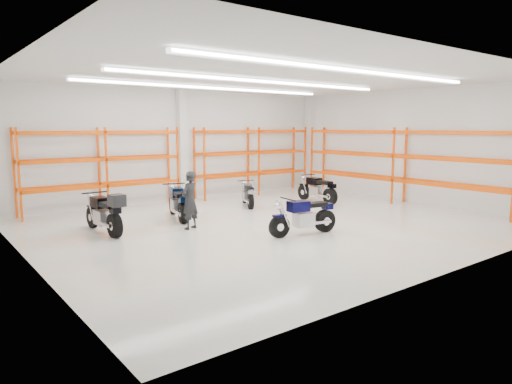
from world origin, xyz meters
TOP-DOWN VIEW (x-y plane):
  - ground at (0.00, 0.00)m, footprint 14.00×14.00m
  - room_shell at (0.00, 0.03)m, footprint 14.02×12.02m
  - motorcycle_main at (-0.21, -1.70)m, footprint 2.18×0.76m
  - motorcycle_back_a at (-4.65, 1.81)m, footprint 0.76×2.38m
  - motorcycle_back_b at (-2.04, 2.42)m, footprint 0.97×2.24m
  - motorcycle_back_c at (1.25, 3.01)m, footprint 0.99×1.77m
  - motorcycle_back_d at (4.01, 1.99)m, footprint 0.74×2.22m
  - standing_man at (-2.44, 0.91)m, footprint 0.74×0.63m
  - structural_column at (0.00, 5.82)m, footprint 0.32×0.32m
  - pallet_racking_back_left at (-3.40, 5.48)m, footprint 5.67×0.87m
  - pallet_racking_back_right at (3.40, 5.48)m, footprint 5.67×0.87m
  - pallet_racking_side at (6.48, 0.00)m, footprint 0.87×9.07m

SIDE VIEW (x-z plane):
  - ground at x=0.00m, z-range 0.00..0.00m
  - motorcycle_back_c at x=1.25m, z-range -0.03..0.91m
  - motorcycle_main at x=-0.21m, z-range -0.03..1.04m
  - motorcycle_back_d at x=4.01m, z-range -0.03..1.06m
  - motorcycle_back_b at x=-2.04m, z-range -0.04..1.09m
  - motorcycle_back_a at x=-4.65m, z-range -0.03..1.20m
  - standing_man at x=-2.44m, z-range 0.00..1.72m
  - pallet_racking_back_left at x=-3.40m, z-range 0.29..3.29m
  - pallet_racking_back_right at x=3.40m, z-range 0.29..3.29m
  - pallet_racking_side at x=6.48m, z-range 0.31..3.31m
  - structural_column at x=0.00m, z-range 0.00..4.50m
  - room_shell at x=0.00m, z-range 1.03..5.54m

